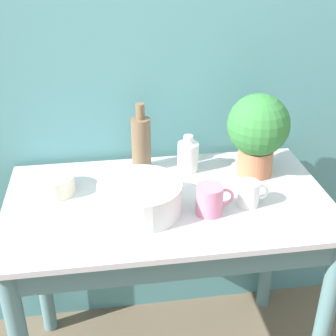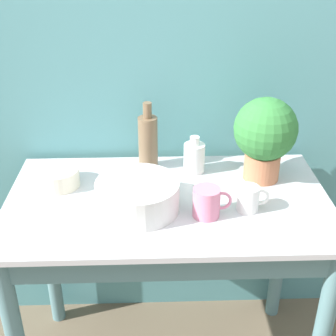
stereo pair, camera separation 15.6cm
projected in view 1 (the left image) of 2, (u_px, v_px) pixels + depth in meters
name	position (u px, v px, depth m)	size (l,w,h in m)	color
wall_back	(153.00, 61.00, 1.76)	(6.00, 0.05, 2.40)	teal
counter_table	(169.00, 245.00, 1.68)	(1.12, 0.64, 0.82)	slate
potted_plant	(258.00, 130.00, 1.69)	(0.23, 0.23, 0.31)	#B7704C
bowl_wash_large	(140.00, 198.00, 1.52)	(0.28, 0.28, 0.10)	silver
bottle_tall	(141.00, 142.00, 1.76)	(0.07, 0.07, 0.26)	brown
bottle_short	(188.00, 156.00, 1.77)	(0.08, 0.08, 0.14)	white
mug_white	(249.00, 194.00, 1.56)	(0.11, 0.07, 0.09)	white
mug_pink	(210.00, 200.00, 1.51)	(0.13, 0.09, 0.10)	pink
bowl_small_cream	(53.00, 184.00, 1.64)	(0.15, 0.15, 0.07)	beige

